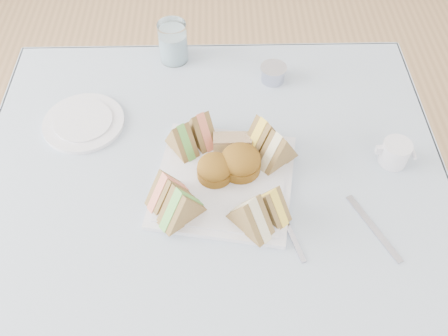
{
  "coord_description": "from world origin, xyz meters",
  "views": [
    {
      "loc": [
        0.01,
        -0.59,
        1.6
      ],
      "look_at": [
        0.03,
        0.04,
        0.8
      ],
      "focal_mm": 40.0,
      "sensor_mm": 36.0,
      "label": 1
    }
  ],
  "objects_px": {
    "water_glass": "(173,42)",
    "creamer_jug": "(395,153)",
    "serving_plate": "(224,181)",
    "table": "(215,280)"
  },
  "relations": [
    {
      "from": "creamer_jug",
      "to": "serving_plate",
      "type": "bearing_deg",
      "value": -171.53
    },
    {
      "from": "table",
      "to": "water_glass",
      "type": "relative_size",
      "value": 8.34
    },
    {
      "from": "creamer_jug",
      "to": "water_glass",
      "type": "bearing_deg",
      "value": 144.52
    },
    {
      "from": "water_glass",
      "to": "creamer_jug",
      "type": "relative_size",
      "value": 1.72
    },
    {
      "from": "water_glass",
      "to": "creamer_jug",
      "type": "xyz_separation_m",
      "value": [
        0.49,
        -0.36,
        -0.03
      ]
    },
    {
      "from": "water_glass",
      "to": "creamer_jug",
      "type": "bearing_deg",
      "value": -36.06
    },
    {
      "from": "serving_plate",
      "to": "water_glass",
      "type": "distance_m",
      "value": 0.43
    },
    {
      "from": "table",
      "to": "creamer_jug",
      "type": "bearing_deg",
      "value": 13.42
    },
    {
      "from": "table",
      "to": "creamer_jug",
      "type": "xyz_separation_m",
      "value": [
        0.4,
        0.09,
        0.4
      ]
    },
    {
      "from": "table",
      "to": "creamer_jug",
      "type": "height_order",
      "value": "creamer_jug"
    }
  ]
}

